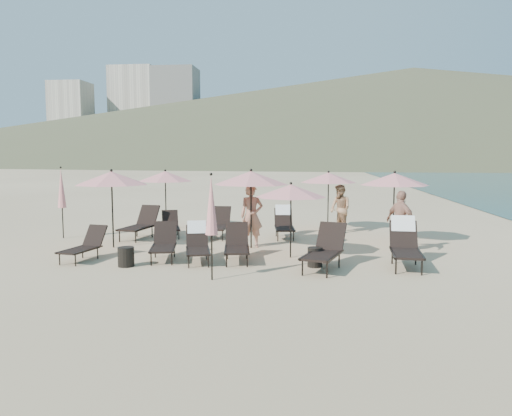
# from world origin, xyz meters

# --- Properties ---
(ground) EXTENTS (800.00, 800.00, 0.00)m
(ground) POSITION_xyz_m (0.00, 0.00, 0.00)
(ground) COLOR #D6BA8C
(ground) RESTS_ON ground
(volcanic_headland) EXTENTS (690.00, 690.00, 55.00)m
(volcanic_headland) POSITION_xyz_m (71.37, 302.62, 26.49)
(volcanic_headland) COLOR brown
(volcanic_headland) RESTS_ON ground
(hotel_skyline) EXTENTS (109.00, 82.00, 55.00)m
(hotel_skyline) POSITION_xyz_m (-93.62, 271.21, 24.18)
(hotel_skyline) COLOR beige
(hotel_skyline) RESTS_ON ground
(lounger_0) EXTENTS (0.83, 1.57, 0.86)m
(lounger_0) POSITION_xyz_m (-4.25, 0.33, 0.40)
(lounger_0) COLOR black
(lounger_0) RESTS_ON ground
(lounger_1) EXTENTS (0.94, 1.71, 0.93)m
(lounger_1) POSITION_xyz_m (-2.22, 0.69, 0.44)
(lounger_1) COLOR black
(lounger_1) RESTS_ON ground
(lounger_2) EXTENTS (0.96, 1.67, 0.99)m
(lounger_2) POSITION_xyz_m (-1.29, 0.58, 0.47)
(lounger_2) COLOR black
(lounger_2) RESTS_ON ground
(lounger_3) EXTENTS (0.86, 1.70, 0.93)m
(lounger_3) POSITION_xyz_m (-0.27, 0.72, 0.44)
(lounger_3) COLOR black
(lounger_3) RESTS_ON ground
(lounger_4) EXTENTS (1.19, 1.95, 1.05)m
(lounger_4) POSITION_xyz_m (1.99, 0.02, 0.49)
(lounger_4) COLOR black
(lounger_4) RESTS_ON ground
(lounger_5) EXTENTS (0.84, 1.94, 1.18)m
(lounger_5) POSITION_xyz_m (3.97, 0.61, 0.56)
(lounger_5) COLOR black
(lounger_5) RESTS_ON ground
(lounger_6) EXTENTS (0.95, 1.89, 1.04)m
(lounger_6) POSITION_xyz_m (-4.01, 3.91, 0.49)
(lounger_6) COLOR black
(lounger_6) RESTS_ON ground
(lounger_7) EXTENTS (1.00, 1.57, 0.84)m
(lounger_7) POSITION_xyz_m (-3.11, 4.36, 0.39)
(lounger_7) COLOR black
(lounger_7) RESTS_ON ground
(lounger_8) EXTENTS (0.68, 1.71, 0.98)m
(lounger_8) POSITION_xyz_m (-1.47, 4.46, 0.46)
(lounger_8) COLOR black
(lounger_8) RESTS_ON ground
(lounger_9) EXTENTS (0.81, 1.73, 1.04)m
(lounger_9) POSITION_xyz_m (0.72, 4.69, 0.50)
(lounger_9) COLOR black
(lounger_9) RESTS_ON ground
(umbrella_open_0) EXTENTS (2.18, 2.18, 2.34)m
(umbrella_open_0) POSITION_xyz_m (-4.23, 2.18, 2.07)
(umbrella_open_0) COLOR black
(umbrella_open_0) RESTS_ON ground
(umbrella_open_1) EXTENTS (2.19, 2.19, 2.36)m
(umbrella_open_1) POSITION_xyz_m (-0.13, 2.56, 2.08)
(umbrella_open_1) COLOR black
(umbrella_open_1) RESTS_ON ground
(umbrella_open_2) EXTENTS (1.89, 1.89, 2.04)m
(umbrella_open_2) POSITION_xyz_m (1.10, 1.31, 1.80)
(umbrella_open_2) COLOR black
(umbrella_open_2) RESTS_ON ground
(umbrella_open_3) EXTENTS (2.07, 2.07, 2.23)m
(umbrella_open_3) POSITION_xyz_m (-3.77, 6.05, 1.97)
(umbrella_open_3) COLOR black
(umbrella_open_3) RESTS_ON ground
(umbrella_open_4) EXTENTS (2.03, 2.03, 2.19)m
(umbrella_open_4) POSITION_xyz_m (2.24, 6.54, 1.93)
(umbrella_open_4) COLOR black
(umbrella_open_4) RESTS_ON ground
(umbrella_open_5) EXTENTS (2.11, 2.11, 2.27)m
(umbrella_open_5) POSITION_xyz_m (4.20, 3.95, 2.01)
(umbrella_open_5) COLOR black
(umbrella_open_5) RESTS_ON ground
(umbrella_closed_0) EXTENTS (0.28, 0.28, 2.37)m
(umbrella_closed_0) POSITION_xyz_m (-0.51, -1.34, 1.65)
(umbrella_closed_0) COLOR black
(umbrella_closed_0) RESTS_ON ground
(umbrella_closed_1) EXTENTS (0.28, 0.28, 2.38)m
(umbrella_closed_1) POSITION_xyz_m (-6.57, 3.63, 1.66)
(umbrella_closed_1) COLOR black
(umbrella_closed_1) RESTS_ON ground
(side_table_0) EXTENTS (0.40, 0.40, 0.48)m
(side_table_0) POSITION_xyz_m (-2.90, -0.26, 0.24)
(side_table_0) COLOR black
(side_table_0) RESTS_ON ground
(side_table_1) EXTENTS (0.37, 0.37, 0.49)m
(side_table_1) POSITION_xyz_m (1.75, 0.23, 0.24)
(side_table_1) COLOR black
(side_table_1) RESTS_ON ground
(beachgoer_a) EXTENTS (0.77, 0.59, 1.88)m
(beachgoer_a) POSITION_xyz_m (-0.13, 2.73, 0.94)
(beachgoer_a) COLOR tan
(beachgoer_a) RESTS_ON ground
(beachgoer_b) EXTENTS (1.00, 1.05, 1.72)m
(beachgoer_b) POSITION_xyz_m (2.65, 5.88, 0.86)
(beachgoer_b) COLOR #A97C57
(beachgoer_b) RESTS_ON ground
(beachgoer_c) EXTENTS (0.97, 1.07, 1.75)m
(beachgoer_c) POSITION_xyz_m (4.18, 2.50, 0.87)
(beachgoer_c) COLOR tan
(beachgoer_c) RESTS_ON ground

